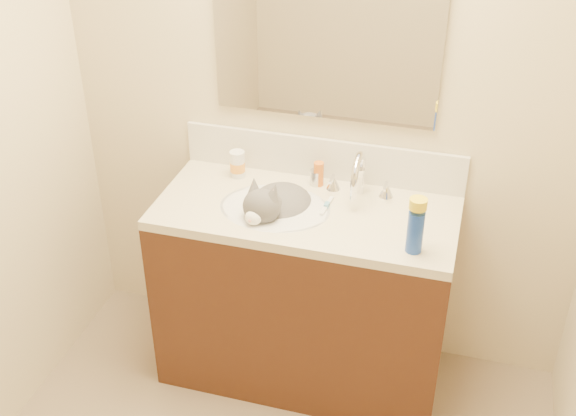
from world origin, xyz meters
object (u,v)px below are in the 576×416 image
Objects in this scene: pill_bottle at (237,164)px; faucet at (358,179)px; spray_can at (415,232)px; basin at (275,222)px; cat at (277,211)px; silver_jar at (317,177)px; amber_bottle at (319,174)px; vanity_cabinet at (305,297)px.

faucet is at bearing -3.83° from pill_bottle.
spray_can is at bearing -23.68° from pill_bottle.
cat reaches higher than basin.
silver_jar is at bearing 140.59° from spray_can.
amber_bottle is (0.01, -0.00, 0.02)m from silver_jar.
spray_can is (0.45, -0.37, 0.05)m from silver_jar.
vanity_cabinet is 0.64m from pill_bottle.
amber_bottle is at bearing 89.12° from vanity_cabinet.
spray_can is at bearing -49.43° from faucet.
silver_jar is 0.62× the size of amber_bottle.
silver_jar is at bearing 74.45° from cat.
cat is (0.00, 0.03, 0.04)m from basin.
spray_can is at bearing -39.65° from amber_bottle.
vanity_cabinet is 7.35× the size of spray_can.
silver_jar reaches higher than basin.
silver_jar is 0.40× the size of spray_can.
faucet is at bearing 37.29° from vanity_cabinet.
pill_bottle is 1.79× the size of silver_jar.
pill_bottle reaches higher than amber_bottle.
pill_bottle reaches higher than silver_jar.
amber_bottle is at bearing 71.88° from cat.
spray_can is (0.27, -0.31, -0.00)m from faucet.
amber_bottle is at bearing 140.35° from spray_can.
pill_bottle is (-0.23, 0.17, 0.09)m from cat.
vanity_cabinet is 2.67× the size of basin.
vanity_cabinet is 11.42× the size of amber_bottle.
faucet is 0.20m from silver_jar.
cat reaches higher than vanity_cabinet.
cat is 0.60m from spray_can.
faucet is at bearing 29.12° from basin.
amber_bottle is at bearing 61.11° from basin.
basin is 1.07× the size of cat.
faucet is 0.41m from spray_can.
pill_bottle is 0.87m from spray_can.
faucet is 0.66× the size of cat.
spray_can is at bearing -21.47° from vanity_cabinet.
amber_bottle is (-0.18, 0.06, -0.03)m from faucet.
spray_can reaches higher than pill_bottle.
spray_can reaches higher than amber_bottle.
silver_jar is (0.34, 0.02, -0.03)m from pill_bottle.
faucet reaches higher than silver_jar.
spray_can is (0.57, -0.15, 0.15)m from basin.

